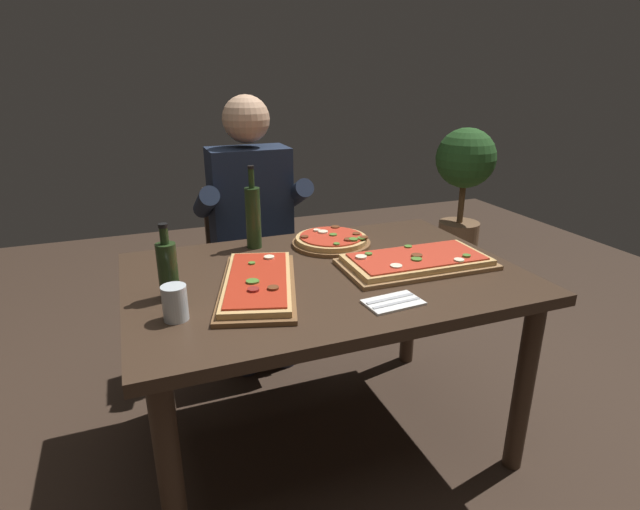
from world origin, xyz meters
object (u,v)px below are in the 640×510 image
Objects in this scene: dining_table at (325,296)px; pizza_rectangular_front at (416,261)px; tumbler_near_camera at (175,305)px; diner_chair at (250,262)px; pizza_round_far at (331,241)px; wine_bottle_dark at (253,216)px; oil_bottle_amber at (168,269)px; pizza_rectangular_left at (258,283)px; seated_diner at (253,221)px; potted_plant_corner at (463,185)px.

dining_table is 2.46× the size of pizza_rectangular_front.
diner_chair is at bearing 66.12° from tumbler_near_camera.
wine_bottle_dark is at bearing 163.59° from pizza_round_far.
pizza_rectangular_front is 1.73× the size of pizza_round_far.
wine_bottle_dark is (-0.51, 0.43, 0.11)m from pizza_rectangular_front.
pizza_round_far is 0.34m from wine_bottle_dark.
oil_bottle_amber reaches higher than dining_table.
pizza_rectangular_left is 0.44m from wine_bottle_dark.
diner_chair reaches higher than pizza_rectangular_front.
potted_plant_corner is (1.74, 0.69, -0.10)m from seated_diner.
pizza_rectangular_left is 0.31m from tumbler_near_camera.
seated_diner reaches higher than pizza_rectangular_front.
seated_diner is at bearing -158.45° from potted_plant_corner.
diner_chair reaches higher than dining_table.
tumbler_near_camera is at bearing -89.78° from oil_bottle_amber.
tumbler_near_camera is at bearing -143.87° from potted_plant_corner.
oil_bottle_amber reaches higher than pizza_round_far.
oil_bottle_amber is (-0.37, -0.38, -0.03)m from wine_bottle_dark.
tumbler_near_camera is 0.08× the size of seated_diner.
potted_plant_corner is (1.92, 1.48, -0.11)m from pizza_rectangular_left.
dining_table is at bearing -83.44° from seated_diner.
potted_plant_corner is at bearing 40.68° from dining_table.
pizza_rectangular_front is 0.95× the size of pizza_rectangular_left.
pizza_rectangular_front is 0.43× the size of seated_diner.
pizza_round_far is at bearing -64.37° from seated_diner.
pizza_rectangular_left is 1.76× the size of wine_bottle_dark.
seated_diner is (0.46, 0.75, -0.10)m from oil_bottle_amber.
pizza_rectangular_left is at bearing -102.51° from wine_bottle_dark.
seated_diner reaches higher than wine_bottle_dark.
potted_plant_corner is at bearing 33.23° from oil_bottle_amber.
wine_bottle_dark is 1.36× the size of oil_bottle_amber.
pizza_rectangular_left is (-0.26, -0.05, 0.11)m from dining_table.
seated_diner reaches higher than pizza_rectangular_left.
diner_chair is at bearing 62.24° from oil_bottle_amber.
dining_table is 0.58m from oil_bottle_amber.
seated_diner is at bearing -90.00° from diner_chair.
dining_table is 5.63× the size of oil_bottle_amber.
wine_bottle_dark reaches higher than potted_plant_corner.
wine_bottle_dark reaches higher than pizza_rectangular_left.
seated_diner reaches higher than pizza_round_far.
diner_chair is 0.65× the size of seated_diner.
diner_chair reaches higher than pizza_round_far.
oil_bottle_amber reaches higher than diner_chair.
potted_plant_corner is (2.20, 1.44, -0.19)m from oil_bottle_amber.
tumbler_near_camera reaches higher than pizza_round_far.
diner_chair is (0.18, 0.91, -0.27)m from pizza_rectangular_left.
pizza_rectangular_left is 2.42m from potted_plant_corner.
pizza_rectangular_left is at bearing 178.56° from pizza_rectangular_front.
tumbler_near_camera reaches higher than pizza_rectangular_front.
pizza_rectangular_front is 1.68× the size of wine_bottle_dark.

